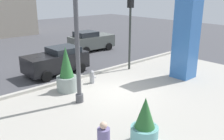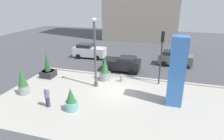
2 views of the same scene
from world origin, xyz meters
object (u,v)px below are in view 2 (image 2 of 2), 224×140
(lamp_post, at_px, (95,55))
(car_curb_west, at_px, (89,51))
(potted_plant_by_pillar, at_px, (23,82))
(fire_hydrant, at_px, (121,78))
(traffic_light_corner, at_px, (162,50))
(art_pillar_blue, at_px, (177,72))
(car_curb_east, at_px, (123,64))
(potted_plant_mid_plaza, at_px, (48,69))
(potted_plant_curbside, at_px, (71,101))
(car_passing_lane, at_px, (175,58))
(pedestrian_by_curb, at_px, (47,96))
(potted_plant_near_right, at_px, (105,71))

(lamp_post, relative_size, car_curb_west, 1.42)
(potted_plant_by_pillar, xyz_separation_m, car_curb_west, (1.20, 11.19, -0.13))
(fire_hydrant, bearing_deg, traffic_light_corner, 7.44)
(art_pillar_blue, height_order, fire_hydrant, art_pillar_blue)
(car_curb_east, bearing_deg, potted_plant_by_pillar, -131.19)
(art_pillar_blue, distance_m, potted_plant_mid_plaza, 12.38)
(fire_hydrant, bearing_deg, potted_plant_curbside, -111.19)
(car_curb_west, bearing_deg, traffic_light_corner, -32.62)
(lamp_post, height_order, car_curb_west, lamp_post)
(potted_plant_mid_plaza, height_order, potted_plant_curbside, potted_plant_mid_plaza)
(potted_plant_mid_plaza, height_order, car_passing_lane, potted_plant_mid_plaza)
(traffic_light_corner, height_order, car_passing_lane, traffic_light_corner)
(fire_hydrant, relative_size, pedestrian_by_curb, 0.48)
(potted_plant_mid_plaza, bearing_deg, car_passing_lane, 30.95)
(fire_hydrant, relative_size, car_curb_west, 0.18)
(potted_plant_curbside, distance_m, pedestrian_by_curb, 1.88)
(pedestrian_by_curb, bearing_deg, potted_plant_mid_plaza, 122.99)
(potted_plant_by_pillar, height_order, pedestrian_by_curb, potted_plant_by_pillar)
(traffic_light_corner, bearing_deg, potted_plant_near_right, -174.73)
(car_curb_west, bearing_deg, potted_plant_by_pillar, -96.11)
(lamp_post, distance_m, art_pillar_blue, 6.83)
(traffic_light_corner, bearing_deg, lamp_post, -159.32)
(traffic_light_corner, xyz_separation_m, pedestrian_by_curb, (-7.58, -6.35, -2.40))
(lamp_post, bearing_deg, traffic_light_corner, 20.68)
(potted_plant_curbside, relative_size, potted_plant_near_right, 0.72)
(potted_plant_by_pillar, xyz_separation_m, pedestrian_by_curb, (3.05, -1.20, -0.19))
(car_curb_west, xyz_separation_m, car_passing_lane, (10.83, -0.04, -0.06))
(traffic_light_corner, distance_m, car_curb_east, 5.27)
(potted_plant_by_pillar, height_order, fire_hydrant, potted_plant_by_pillar)
(lamp_post, relative_size, potted_plant_curbside, 3.54)
(lamp_post, height_order, potted_plant_mid_plaza, lamp_post)
(potted_plant_by_pillar, height_order, car_passing_lane, potted_plant_by_pillar)
(car_curb_west, bearing_deg, art_pillar_blue, -41.05)
(potted_plant_curbside, distance_m, car_curb_west, 12.85)
(art_pillar_blue, bearing_deg, car_curb_east, 132.82)
(car_curb_east, bearing_deg, potted_plant_curbside, -101.07)
(traffic_light_corner, xyz_separation_m, car_curb_east, (-4.01, 2.41, -2.43))
(car_curb_west, bearing_deg, pedestrian_by_curb, -81.50)
(lamp_post, relative_size, car_curb_east, 1.55)
(potted_plant_mid_plaza, bearing_deg, potted_plant_by_pillar, -86.98)
(potted_plant_by_pillar, bearing_deg, fire_hydrant, 33.24)
(potted_plant_near_right, relative_size, pedestrian_by_curb, 1.51)
(potted_plant_curbside, relative_size, fire_hydrant, 2.27)
(car_passing_lane, bearing_deg, fire_hydrant, -127.02)
(lamp_post, distance_m, pedestrian_by_curb, 5.24)
(traffic_light_corner, distance_m, car_curb_west, 11.44)
(car_curb_west, bearing_deg, fire_hydrant, -47.33)
(potted_plant_by_pillar, bearing_deg, car_passing_lane, 42.81)
(lamp_post, height_order, pedestrian_by_curb, lamp_post)
(potted_plant_near_right, bearing_deg, potted_plant_curbside, -96.02)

